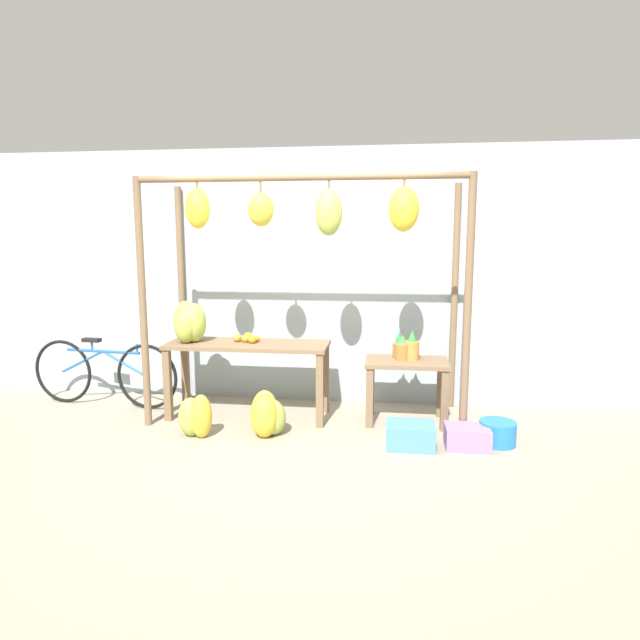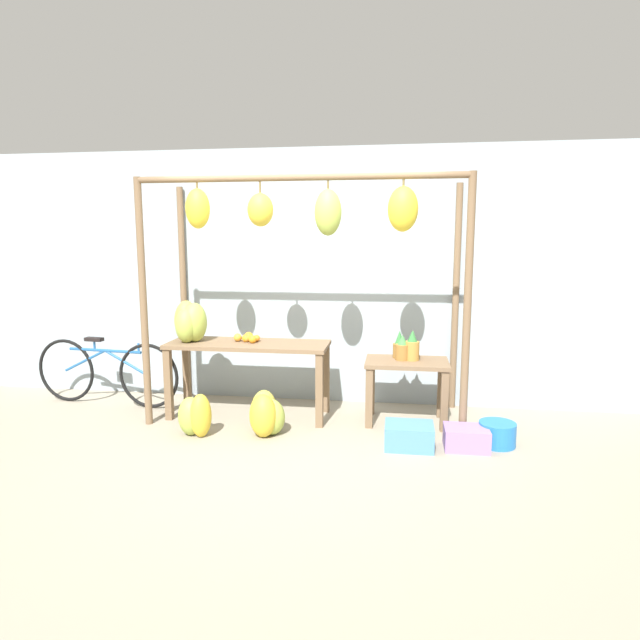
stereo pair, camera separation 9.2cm
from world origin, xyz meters
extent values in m
plane|color=gray|center=(0.00, 0.00, 0.00)|extent=(20.00, 20.00, 0.00)
cube|color=#99A8B2|center=(0.00, 1.57, 1.40)|extent=(8.00, 0.08, 2.80)
cylinder|color=brown|center=(-1.52, 0.50, 1.20)|extent=(0.07, 0.07, 2.39)
cylinder|color=brown|center=(1.52, 0.50, 1.20)|extent=(0.07, 0.07, 2.39)
cylinder|color=brown|center=(-1.52, 1.48, 1.20)|extent=(0.07, 0.07, 2.39)
cylinder|color=brown|center=(1.52, 1.48, 1.20)|extent=(0.07, 0.07, 2.39)
cylinder|color=brown|center=(0.00, 0.50, 2.36)|extent=(3.04, 0.06, 0.06)
cylinder|color=brown|center=(-0.94, 0.50, 2.31)|extent=(0.02, 0.02, 0.05)
ellipsoid|color=yellow|center=(-0.94, 0.50, 2.10)|extent=(0.23, 0.20, 0.37)
cylinder|color=brown|center=(-0.34, 0.50, 2.28)|extent=(0.02, 0.02, 0.10)
ellipsoid|color=gold|center=(-0.34, 0.50, 2.08)|extent=(0.24, 0.21, 0.30)
cylinder|color=brown|center=(0.28, 0.50, 2.30)|extent=(0.02, 0.02, 0.07)
ellipsoid|color=#9EB247|center=(0.28, 0.50, 2.06)|extent=(0.24, 0.22, 0.41)
cylinder|color=brown|center=(0.94, 0.50, 2.31)|extent=(0.02, 0.02, 0.05)
ellipsoid|color=yellow|center=(0.94, 0.50, 2.08)|extent=(0.27, 0.24, 0.40)
cube|color=brown|center=(-0.60, 0.89, 0.75)|extent=(1.64, 0.58, 0.04)
cube|color=brown|center=(-1.37, 0.65, 0.37)|extent=(0.07, 0.07, 0.73)
cube|color=brown|center=(0.18, 0.65, 0.37)|extent=(0.07, 0.07, 0.73)
cube|color=brown|center=(-1.37, 1.13, 0.37)|extent=(0.07, 0.07, 0.73)
cube|color=brown|center=(0.18, 1.13, 0.37)|extent=(0.07, 0.07, 0.73)
cube|color=brown|center=(1.01, 0.91, 0.61)|extent=(0.81, 0.52, 0.04)
cube|color=brown|center=(0.66, 0.70, 0.30)|extent=(0.07, 0.07, 0.59)
cube|color=brown|center=(1.37, 0.70, 0.30)|extent=(0.07, 0.07, 0.59)
cube|color=brown|center=(0.66, 1.13, 0.30)|extent=(0.07, 0.07, 0.59)
cube|color=brown|center=(1.37, 1.13, 0.30)|extent=(0.07, 0.07, 0.59)
ellipsoid|color=#9EB247|center=(-1.15, 0.86, 0.98)|extent=(0.29, 0.31, 0.40)
ellipsoid|color=#9EB247|center=(-1.21, 0.96, 0.94)|extent=(0.24, 0.26, 0.34)
ellipsoid|color=gold|center=(-1.25, 0.88, 0.98)|extent=(0.34, 0.33, 0.42)
ellipsoid|color=#9EB247|center=(-1.22, 0.79, 0.95)|extent=(0.26, 0.28, 0.35)
sphere|color=orange|center=(-0.63, 0.91, 0.81)|extent=(0.08, 0.08, 0.08)
sphere|color=orange|center=(-0.62, 0.91, 0.81)|extent=(0.07, 0.07, 0.07)
sphere|color=orange|center=(-0.60, 0.95, 0.82)|extent=(0.09, 0.09, 0.09)
sphere|color=orange|center=(-0.62, 0.97, 0.82)|extent=(0.09, 0.09, 0.09)
sphere|color=orange|center=(-0.63, 0.92, 0.81)|extent=(0.07, 0.07, 0.07)
sphere|color=orange|center=(-0.54, 0.86, 0.82)|extent=(0.08, 0.08, 0.08)
sphere|color=orange|center=(-0.72, 0.93, 0.82)|extent=(0.08, 0.08, 0.08)
sphere|color=orange|center=(-0.53, 0.95, 0.81)|extent=(0.07, 0.07, 0.07)
cylinder|color=#B27F38|center=(1.06, 0.94, 0.73)|extent=(0.14, 0.14, 0.19)
cone|color=#337538|center=(1.06, 0.94, 0.88)|extent=(0.10, 0.10, 0.11)
cylinder|color=olive|center=(1.07, 1.04, 0.70)|extent=(0.12, 0.12, 0.14)
cone|color=#428442|center=(1.07, 1.04, 0.84)|extent=(0.09, 0.09, 0.14)
cylinder|color=olive|center=(0.94, 1.03, 0.70)|extent=(0.13, 0.13, 0.14)
cone|color=#337538|center=(0.94, 1.03, 0.84)|extent=(0.09, 0.09, 0.13)
cylinder|color=olive|center=(0.97, 0.94, 0.71)|extent=(0.14, 0.14, 0.16)
cone|color=#428442|center=(0.97, 0.94, 0.84)|extent=(0.10, 0.10, 0.10)
ellipsoid|color=gold|center=(-0.87, 0.23, 0.21)|extent=(0.26, 0.27, 0.41)
ellipsoid|color=#9EB247|center=(-0.99, 0.26, 0.18)|extent=(0.33, 0.34, 0.36)
ellipsoid|color=#9EB247|center=(-0.24, 0.38, 0.17)|extent=(0.35, 0.34, 0.34)
ellipsoid|color=gold|center=(-0.33, 0.45, 0.20)|extent=(0.34, 0.35, 0.41)
ellipsoid|color=gold|center=(-0.30, 0.31, 0.20)|extent=(0.37, 0.37, 0.41)
cube|color=#4C84B2|center=(1.03, 0.25, 0.11)|extent=(0.42, 0.33, 0.21)
cylinder|color=blue|center=(1.81, 0.41, 0.11)|extent=(0.32, 0.32, 0.21)
torus|color=black|center=(-2.78, 1.07, 0.36)|extent=(0.71, 0.10, 0.71)
torus|color=black|center=(-1.74, 0.97, 0.36)|extent=(0.71, 0.10, 0.71)
cylinder|color=#235B9E|center=(-2.26, 1.02, 0.61)|extent=(0.88, 0.12, 0.03)
cylinder|color=#235B9E|center=(-2.52, 1.05, 0.48)|extent=(0.53, 0.08, 0.28)
cylinder|color=#235B9E|center=(-2.00, 1.00, 0.48)|extent=(0.53, 0.08, 0.28)
cylinder|color=#235B9E|center=(-2.39, 1.04, 0.66)|extent=(0.02, 0.02, 0.10)
cube|color=black|center=(-2.39, 1.04, 0.73)|extent=(0.21, 0.10, 0.04)
cylinder|color=#235B9E|center=(-1.85, 0.98, 0.66)|extent=(0.02, 0.02, 0.10)
cube|color=#9970B7|center=(1.53, 0.30, 0.10)|extent=(0.38, 0.30, 0.19)
camera|label=1|loc=(0.81, -4.33, 1.82)|focal=30.00mm
camera|label=2|loc=(0.91, -4.31, 1.82)|focal=30.00mm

